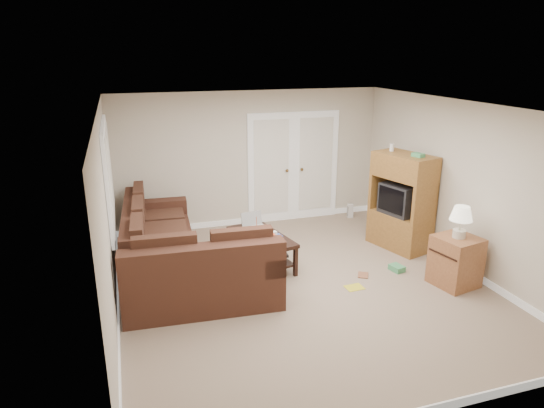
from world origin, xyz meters
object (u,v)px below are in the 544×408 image
object	(u,v)px
sectional_sofa	(176,257)
coffee_table	(261,249)
side_cabinet	(456,257)
tv_armoire	(401,201)

from	to	relation	value
sectional_sofa	coffee_table	xyz separation A→B (m)	(1.31, 0.15, -0.10)
sectional_sofa	side_cabinet	size ratio (longest dim) A/B	2.73
sectional_sofa	side_cabinet	xyz separation A→B (m)	(3.73, -1.30, 0.05)
tv_armoire	side_cabinet	world-z (taller)	tv_armoire
sectional_sofa	tv_armoire	size ratio (longest dim) A/B	1.86
coffee_table	sectional_sofa	bearing A→B (deg)	174.35
sectional_sofa	tv_armoire	bearing A→B (deg)	5.96
sectional_sofa	side_cabinet	bearing A→B (deg)	-15.71
coffee_table	side_cabinet	world-z (taller)	side_cabinet
tv_armoire	side_cabinet	size ratio (longest dim) A/B	1.47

